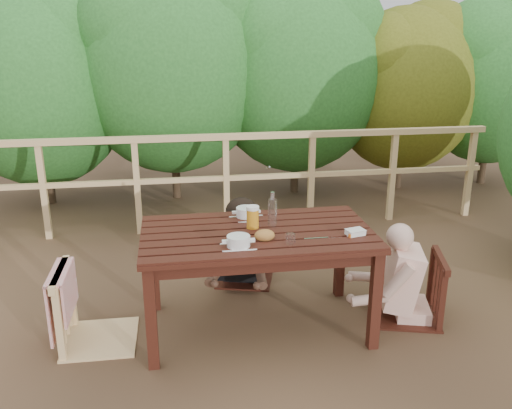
{
  "coord_description": "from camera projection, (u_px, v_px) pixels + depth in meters",
  "views": [
    {
      "loc": [
        -0.54,
        -3.36,
        2.04
      ],
      "look_at": [
        0.0,
        0.05,
        0.9
      ],
      "focal_mm": 38.14,
      "sensor_mm": 36.0,
      "label": 1
    }
  ],
  "objects": [
    {
      "name": "beer_glass",
      "position": [
        253.0,
        218.0,
        3.68
      ],
      "size": [
        0.09,
        0.09,
        0.17
      ],
      "primitive_type": "cylinder",
      "color": "orange",
      "rests_on": "table"
    },
    {
      "name": "soup_far",
      "position": [
        246.0,
        213.0,
        3.91
      ],
      "size": [
        0.25,
        0.25,
        0.08
      ],
      "primitive_type": "cylinder",
      "color": "white",
      "rests_on": "table"
    },
    {
      "name": "table",
      "position": [
        257.0,
        281.0,
        3.76
      ],
      "size": [
        1.55,
        0.87,
        0.72
      ],
      "primitive_type": "cube",
      "color": "black",
      "rests_on": "ground"
    },
    {
      "name": "bread_roll",
      "position": [
        265.0,
        235.0,
        3.5
      ],
      "size": [
        0.13,
        0.1,
        0.08
      ],
      "primitive_type": "ellipsoid",
      "color": "#A47737",
      "rests_on": "table"
    },
    {
      "name": "butter_tub",
      "position": [
        355.0,
        233.0,
        3.57
      ],
      "size": [
        0.14,
        0.11,
        0.05
      ],
      "primitive_type": "cube",
      "rotation": [
        0.0,
        0.0,
        0.24
      ],
      "color": "white",
      "rests_on": "table"
    },
    {
      "name": "chair_far",
      "position": [
        244.0,
        229.0,
        4.45
      ],
      "size": [
        0.55,
        0.55,
        0.9
      ],
      "primitive_type": "cube",
      "rotation": [
        0.0,
        0.0,
        -0.26
      ],
      "color": "black",
      "rests_on": "ground"
    },
    {
      "name": "tumbler",
      "position": [
        291.0,
        239.0,
        3.44
      ],
      "size": [
        0.06,
        0.06,
        0.07
      ],
      "primitive_type": "cylinder",
      "color": "silver",
      "rests_on": "table"
    },
    {
      "name": "chair_right",
      "position": [
        412.0,
        259.0,
        3.87
      ],
      "size": [
        0.56,
        0.56,
        0.92
      ],
      "primitive_type": "cube",
      "rotation": [
        0.0,
        0.0,
        -1.85
      ],
      "color": "black",
      "rests_on": "ground"
    },
    {
      "name": "bottle",
      "position": [
        272.0,
        210.0,
        3.71
      ],
      "size": [
        0.06,
        0.06,
        0.26
      ],
      "primitive_type": "cylinder",
      "color": "silver",
      "rests_on": "table"
    },
    {
      "name": "woman",
      "position": [
        244.0,
        214.0,
        4.43
      ],
      "size": [
        0.6,
        0.67,
        1.15
      ],
      "primitive_type": null,
      "rotation": [
        0.0,
        0.0,
        2.88
      ],
      "color": "black",
      "rests_on": "ground"
    },
    {
      "name": "soup_near",
      "position": [
        238.0,
        242.0,
        3.39
      ],
      "size": [
        0.25,
        0.25,
        0.08
      ],
      "primitive_type": "cylinder",
      "color": "white",
      "rests_on": "table"
    },
    {
      "name": "hedge_row",
      "position": [
        248.0,
        38.0,
        6.34
      ],
      "size": [
        6.6,
        1.6,
        3.8
      ],
      "primitive_type": null,
      "color": "#266024",
      "rests_on": "ground"
    },
    {
      "name": "chair_left",
      "position": [
        94.0,
        273.0,
        3.55
      ],
      "size": [
        0.51,
        0.51,
        1.01
      ],
      "primitive_type": "cube",
      "rotation": [
        0.0,
        0.0,
        1.56
      ],
      "color": "tan",
      "rests_on": "ground"
    },
    {
      "name": "diner_right",
      "position": [
        418.0,
        242.0,
        3.83
      ],
      "size": [
        0.69,
        0.62,
        1.18
      ],
      "primitive_type": null,
      "rotation": [
        0.0,
        0.0,
        1.3
      ],
      "color": "beige",
      "rests_on": "ground"
    },
    {
      "name": "ground",
      "position": [
        257.0,
        326.0,
        3.87
      ],
      "size": [
        60.0,
        60.0,
        0.0
      ],
      "primitive_type": "plane",
      "color": "brown",
      "rests_on": "ground"
    },
    {
      "name": "railing",
      "position": [
        226.0,
        182.0,
        5.59
      ],
      "size": [
        5.6,
        0.1,
        1.01
      ],
      "primitive_type": "cube",
      "color": "tan",
      "rests_on": "ground"
    }
  ]
}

